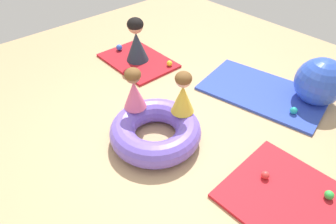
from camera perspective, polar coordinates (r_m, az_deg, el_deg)
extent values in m
plane|color=tan|center=(3.65, 0.13, -5.74)|extent=(8.00, 8.00, 0.00)
cube|color=red|center=(3.33, 23.29, -15.85)|extent=(1.40, 1.14, 0.04)
cube|color=#2D47B7|center=(4.62, 17.49, 3.65)|extent=(1.88, 1.34, 0.04)
cube|color=#B21923|center=(5.19, -5.74, 9.66)|extent=(1.26, 0.88, 0.04)
torus|color=#7056D1|center=(3.57, -2.39, -3.60)|extent=(1.08, 1.08, 0.30)
cone|color=yellow|center=(3.51, 2.80, 2.52)|extent=(0.31, 0.31, 0.36)
sphere|color=#DBAD89|center=(3.35, 2.94, 6.13)|extent=(0.18, 0.18, 0.18)
ellipsoid|color=brown|center=(3.34, 2.95, 6.39)|extent=(0.20, 0.20, 0.15)
cone|color=#E5608E|center=(3.59, -6.38, 3.30)|extent=(0.30, 0.30, 0.36)
sphere|color=#936647|center=(3.45, -6.69, 6.82)|extent=(0.18, 0.18, 0.18)
ellipsoid|color=brown|center=(3.44, -6.71, 7.07)|extent=(0.19, 0.19, 0.15)
cone|color=#232D3D|center=(5.07, -5.93, 12.25)|extent=(0.39, 0.39, 0.49)
sphere|color=tan|center=(4.92, -6.22, 15.93)|extent=(0.24, 0.24, 0.24)
ellipsoid|color=black|center=(4.91, -6.24, 16.19)|extent=(0.26, 0.26, 0.21)
sphere|color=teal|center=(4.29, 22.71, 0.25)|extent=(0.10, 0.10, 0.10)
sphere|color=yellow|center=(4.96, 0.28, 9.21)|extent=(0.09, 0.09, 0.09)
sphere|color=green|center=(3.44, 28.21, -13.69)|extent=(0.09, 0.09, 0.09)
sphere|color=red|center=(3.37, 17.95, -11.29)|extent=(0.09, 0.09, 0.09)
sphere|color=blue|center=(5.49, -9.22, 11.97)|extent=(0.11, 0.11, 0.11)
sphere|color=orange|center=(5.40, -5.57, 11.52)|extent=(0.06, 0.06, 0.06)
sphere|color=blue|center=(4.56, 26.82, 5.13)|extent=(0.66, 0.66, 0.66)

